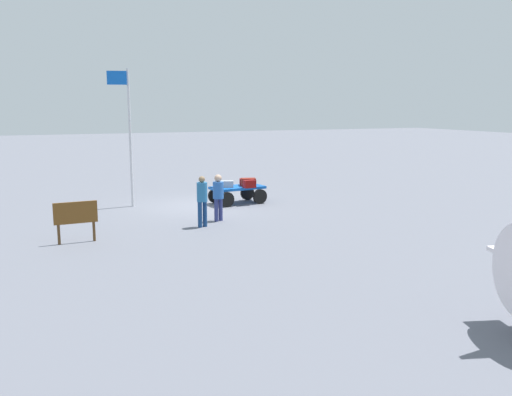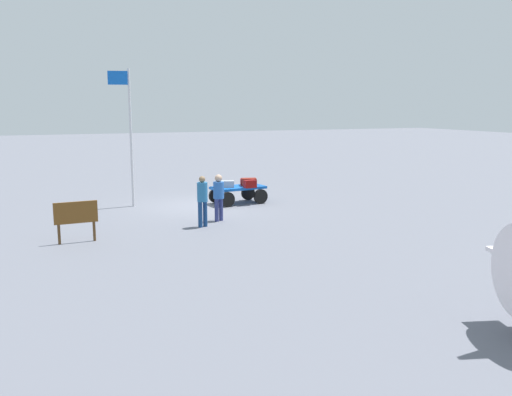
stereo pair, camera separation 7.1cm
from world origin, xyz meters
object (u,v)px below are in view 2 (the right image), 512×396
object	(u,v)px
flagpole	(129,128)
signboard	(76,215)
suitcase_tan	(226,184)
worker_lead	(202,197)
suitcase_dark	(250,184)
suitcase_maroon	(249,182)
suitcase_olive	(248,182)
luggage_cart	(238,191)
worker_trailing	(219,193)

from	to	relation	value
flagpole	signboard	xyz separation A→B (m)	(2.45, 5.17, -2.25)
suitcase_tan	worker_lead	distance (m)	4.08
suitcase_dark	flagpole	bearing A→B (deg)	-18.62
suitcase_maroon	flagpole	bearing A→B (deg)	-13.28
suitcase_dark	suitcase_olive	bearing A→B (deg)	-106.16
worker_lead	signboard	bearing A→B (deg)	8.11
luggage_cart	worker_lead	bearing A→B (deg)	54.43
suitcase_tan	signboard	size ratio (longest dim) A/B	0.54
suitcase_maroon	flagpole	size ratio (longest dim) A/B	0.12
suitcase_olive	suitcase_dark	size ratio (longest dim) A/B	1.46
suitcase_maroon	suitcase_dark	xyz separation A→B (m)	(0.12, 0.42, -0.01)
worker_lead	suitcase_tan	bearing A→B (deg)	-120.44
suitcase_maroon	flagpole	xyz separation A→B (m)	(4.57, -1.08, 2.20)
flagpole	luggage_cart	bearing A→B (deg)	166.39
luggage_cart	suitcase_tan	world-z (taller)	suitcase_tan
suitcase_olive	signboard	distance (m)	8.34
luggage_cart	suitcase_maroon	world-z (taller)	suitcase_maroon
suitcase_maroon	suitcase_dark	size ratio (longest dim) A/B	1.31
suitcase_olive	flagpole	world-z (taller)	flagpole
luggage_cart	worker_lead	xyz separation A→B (m)	(2.58, 3.61, 0.48)
worker_lead	worker_trailing	size ratio (longest dim) A/B	1.04
suitcase_dark	flagpole	size ratio (longest dim) A/B	0.09
suitcase_olive	worker_trailing	size ratio (longest dim) A/B	0.44
luggage_cart	suitcase_olive	bearing A→B (deg)	-159.21
worker_lead	worker_trailing	world-z (taller)	worker_lead
luggage_cart	suitcase_olive	world-z (taller)	suitcase_olive
luggage_cart	signboard	bearing A→B (deg)	32.51
suitcase_tan	suitcase_maroon	size ratio (longest dim) A/B	1.03
suitcase_dark	suitcase_maroon	bearing A→B (deg)	-106.58
flagpole	signboard	distance (m)	6.14
flagpole	signboard	bearing A→B (deg)	64.67
luggage_cart	worker_trailing	bearing A→B (deg)	58.46
suitcase_olive	suitcase_dark	distance (m)	0.74
suitcase_maroon	suitcase_olive	bearing A→B (deg)	-105.57
suitcase_maroon	signboard	xyz separation A→B (m)	(7.01, 4.09, -0.05)
luggage_cart	suitcase_dark	world-z (taller)	suitcase_dark
luggage_cart	suitcase_maroon	distance (m)	0.59
suitcase_olive	suitcase_dark	bearing A→B (deg)	73.84
suitcase_maroon	worker_lead	world-z (taller)	worker_lead
suitcase_dark	worker_trailing	world-z (taller)	worker_trailing
worker_trailing	luggage_cart	bearing A→B (deg)	-121.54
suitcase_maroon	suitcase_dark	world-z (taller)	suitcase_maroon
worker_lead	flagpole	world-z (taller)	flagpole
suitcase_tan	suitcase_dark	distance (m)	0.95
luggage_cart	suitcase_tan	bearing A→B (deg)	10.15
suitcase_maroon	flagpole	world-z (taller)	flagpole
luggage_cart	suitcase_maroon	xyz separation A→B (m)	(-0.46, 0.08, 0.36)
flagpole	signboard	world-z (taller)	flagpole
suitcase_tan	suitcase_olive	xyz separation A→B (m)	(-1.06, -0.30, -0.00)
suitcase_maroon	suitcase_dark	bearing A→B (deg)	73.42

